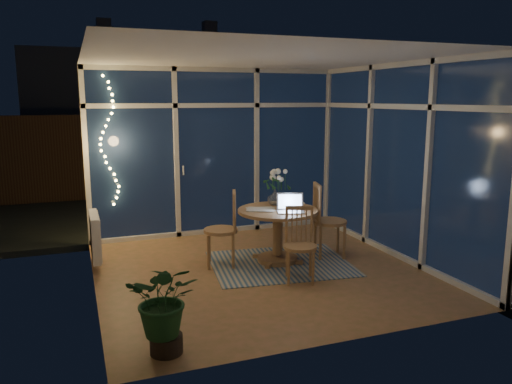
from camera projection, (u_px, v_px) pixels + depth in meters
floor at (261, 270)px, 6.28m from camera, size 4.00×4.00×0.00m
ceiling at (262, 58)px, 5.80m from camera, size 4.00×4.00×0.00m
wall_back at (217, 152)px, 7.88m from camera, size 4.00×0.04×2.60m
wall_front at (346, 199)px, 4.20m from camera, size 4.00×0.04×2.60m
wall_left at (88, 177)px, 5.36m from camera, size 0.04×4.00×2.60m
wall_right at (400, 161)px, 6.72m from camera, size 0.04×4.00×2.60m
window_wall_back at (217, 152)px, 7.85m from camera, size 4.00×0.10×2.60m
window_wall_right at (397, 161)px, 6.71m from camera, size 0.10×4.00×2.60m
radiator at (95, 236)px, 6.37m from camera, size 0.10×0.70×0.58m
fairy_lights at (108, 141)px, 7.17m from camera, size 0.24×0.10×1.85m
garden_patio at (202, 199)px, 11.07m from camera, size 12.00×6.00×0.10m
garden_fence at (174, 154)px, 11.18m from camera, size 11.00×0.08×1.80m
neighbour_roof at (162, 96)px, 13.81m from camera, size 7.00×3.00×2.20m
garden_shrubs at (154, 193)px, 9.06m from camera, size 0.90×0.90×0.90m
rug at (280, 263)px, 6.53m from camera, size 1.94×1.63×0.01m
dining_table at (278, 236)px, 6.56m from camera, size 1.16×1.16×0.71m
chair_left at (221, 228)px, 6.38m from camera, size 0.57×0.57×0.99m
chair_right at (330, 220)px, 6.75m from camera, size 0.58×0.58×1.03m
chair_front at (300, 245)px, 5.83m from camera, size 0.53×0.53×0.89m
laptop at (291, 203)px, 6.29m from camera, size 0.42×0.39×0.25m
flower_vase at (275, 197)px, 6.74m from camera, size 0.22×0.22×0.21m
bowl at (298, 204)px, 6.72m from camera, size 0.17×0.17×0.04m
newspapers at (259, 209)px, 6.48m from camera, size 0.41×0.34×0.01m
phone at (282, 211)px, 6.39m from camera, size 0.11×0.07×0.01m
potted_plant at (165, 311)px, 4.18m from camera, size 0.67×0.63×0.76m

